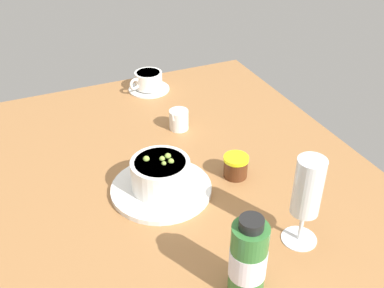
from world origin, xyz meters
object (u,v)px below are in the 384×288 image
(wine_glass, at_px, (307,191))
(coffee_cup, at_px, (148,82))
(creamer_jug, at_px, (179,120))
(sauce_bottle_green, at_px, (248,259))
(jam_jar, at_px, (236,166))
(porridge_bowl, at_px, (161,178))

(wine_glass, bearing_deg, coffee_cup, -175.70)
(creamer_jug, xyz_separation_m, sauce_bottle_green, (0.53, -0.10, 0.05))
(coffee_cup, distance_m, creamer_jug, 0.25)
(creamer_jug, bearing_deg, wine_glass, 6.86)
(coffee_cup, bearing_deg, wine_glass, 4.30)
(creamer_jug, distance_m, wine_glass, 0.48)
(sauce_bottle_green, bearing_deg, jam_jar, 154.77)
(creamer_jug, bearing_deg, sauce_bottle_green, -10.32)
(porridge_bowl, height_order, coffee_cup, porridge_bowl)
(porridge_bowl, height_order, jam_jar, porridge_bowl)
(creamer_jug, bearing_deg, jam_jar, 9.22)
(wine_glass, relative_size, jam_jar, 3.27)
(porridge_bowl, distance_m, sauce_bottle_green, 0.31)
(wine_glass, xyz_separation_m, sauce_bottle_green, (0.06, -0.15, -0.04))
(porridge_bowl, relative_size, creamer_jug, 3.66)
(coffee_cup, bearing_deg, porridge_bowl, -16.07)
(coffee_cup, distance_m, jam_jar, 0.49)
(porridge_bowl, bearing_deg, jam_jar, 84.77)
(wine_glass, distance_m, sauce_bottle_green, 0.17)
(coffee_cup, xyz_separation_m, sauce_bottle_green, (0.78, -0.10, 0.05))
(wine_glass, bearing_deg, porridge_bowl, -141.74)
(coffee_cup, height_order, jam_jar, coffee_cup)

